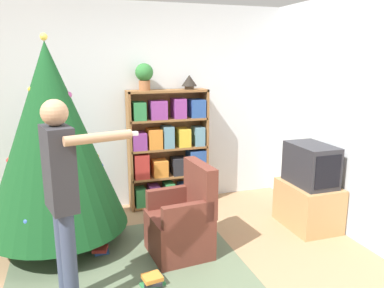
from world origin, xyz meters
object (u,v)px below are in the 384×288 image
object	(u,v)px
christmas_tree	(52,138)
table_lamp	(189,81)
bookshelf	(168,150)
potted_plant	(144,75)
television	(311,165)
standing_person	(62,190)
armchair	(183,223)

from	to	relation	value
christmas_tree	table_lamp	distance (m)	1.88
bookshelf	potted_plant	xyz separation A→B (m)	(-0.29, 0.01, 0.97)
christmas_tree	potted_plant	xyz separation A→B (m)	(1.08, 0.73, 0.58)
christmas_tree	potted_plant	distance (m)	1.43
bookshelf	table_lamp	size ratio (longest dim) A/B	7.67
television	christmas_tree	world-z (taller)	christmas_tree
bookshelf	standing_person	world-z (taller)	standing_person
christmas_tree	potted_plant	size ratio (longest dim) A/B	6.54
christmas_tree	armchair	world-z (taller)	christmas_tree
bookshelf	table_lamp	world-z (taller)	table_lamp
television	potted_plant	bearing A→B (deg)	145.13
armchair	standing_person	xyz separation A→B (m)	(-1.08, -0.54, 0.65)
potted_plant	bookshelf	bearing A→B (deg)	-1.06
standing_person	television	bearing A→B (deg)	89.95
standing_person	armchair	bearing A→B (deg)	101.97
standing_person	bookshelf	bearing A→B (deg)	130.45
table_lamp	television	bearing A→B (deg)	-46.99
table_lamp	potted_plant	bearing A→B (deg)	180.00
armchair	table_lamp	xyz separation A→B (m)	(0.49, 1.29, 1.31)
armchair	standing_person	bearing A→B (deg)	-68.82
bookshelf	table_lamp	bearing A→B (deg)	1.07
christmas_tree	table_lamp	bearing A→B (deg)	23.82
potted_plant	table_lamp	bearing A→B (deg)	-0.00
television	potted_plant	xyz separation A→B (m)	(-1.65, 1.15, 0.98)
bookshelf	christmas_tree	world-z (taller)	christmas_tree
television	standing_person	bearing A→B (deg)	-165.61
television	potted_plant	size ratio (longest dim) A/B	1.84
christmas_tree	table_lamp	xyz separation A→B (m)	(1.66, 0.73, 0.49)
potted_plant	armchair	bearing A→B (deg)	-85.94
television	standing_person	xyz separation A→B (m)	(-2.65, -0.68, 0.23)
television	potted_plant	distance (m)	2.24
bookshelf	armchair	distance (m)	1.37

